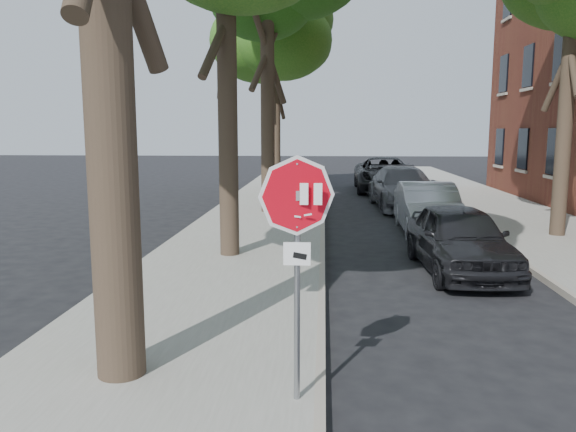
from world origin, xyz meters
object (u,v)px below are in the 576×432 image
object	(u,v)px
stop_sign	(297,232)
car_a	(460,239)
car_c	(403,188)
car_d	(384,175)
car_b	(428,208)
tree_far	(276,37)

from	to	relation	value
stop_sign	car_a	bearing A→B (deg)	63.03
car_c	car_d	world-z (taller)	car_d
car_a	car_c	world-z (taller)	car_c
car_b	car_c	world-z (taller)	car_c
stop_sign	tree_far	world-z (taller)	tree_far
car_a	car_c	xyz separation A→B (m)	(0.17, 9.81, 0.07)
car_a	car_b	size ratio (longest dim) A/B	0.95
tree_far	car_c	bearing A→B (deg)	-44.17
tree_far	car_b	distance (m)	13.35
stop_sign	car_b	size ratio (longest dim) A/B	0.59
tree_far	car_a	size ratio (longest dim) A/B	2.23
tree_far	car_d	size ratio (longest dim) A/B	1.56
car_a	car_b	bearing A→B (deg)	85.38
car_b	car_c	bearing A→B (deg)	91.07
stop_sign	car_c	xyz separation A→B (m)	(3.30, 15.97, -1.16)
car_c	car_d	size ratio (longest dim) A/B	0.91
stop_sign	car_c	size ratio (longest dim) A/B	0.48
car_b	car_d	bearing A→B (deg)	91.51
car_a	car_b	distance (m)	4.60
car_a	car_d	world-z (taller)	car_d
tree_far	car_b	xyz separation A→B (m)	(5.32, -10.38, -6.49)
car_b	car_d	distance (m)	11.20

